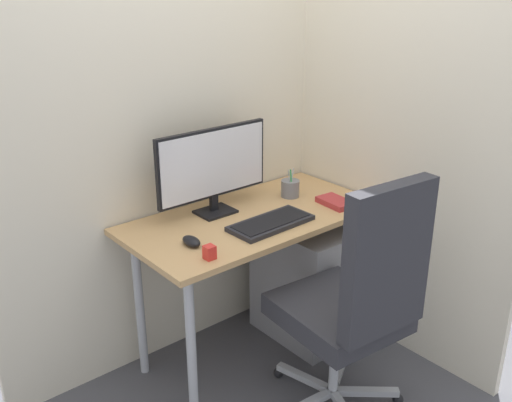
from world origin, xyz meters
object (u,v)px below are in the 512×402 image
(notebook, at_px, (335,202))
(desk_clamp_accessory, at_px, (210,252))
(office_chair, at_px, (356,299))
(filing_cabinet, at_px, (308,279))
(mouse, at_px, (191,241))
(pen_holder, at_px, (290,188))
(monitor, at_px, (213,166))
(keyboard, at_px, (271,223))

(notebook, relative_size, desk_clamp_accessory, 3.17)
(office_chair, distance_m, filing_cabinet, 0.73)
(mouse, relative_size, desk_clamp_accessory, 1.85)
(pen_holder, bearing_deg, filing_cabinet, -72.14)
(pen_holder, bearing_deg, notebook, -68.09)
(mouse, xyz_separation_m, pen_holder, (0.71, 0.15, 0.03))
(filing_cabinet, distance_m, notebook, 0.48)
(mouse, relative_size, pen_holder, 0.70)
(desk_clamp_accessory, bearing_deg, filing_cabinet, 13.44)
(filing_cabinet, relative_size, monitor, 1.05)
(office_chair, relative_size, monitor, 1.90)
(office_chair, height_order, notebook, office_chair)
(monitor, xyz_separation_m, keyboard, (0.11, -0.29, -0.22))
(filing_cabinet, height_order, keyboard, keyboard)
(mouse, bearing_deg, keyboard, -6.59)
(office_chair, bearing_deg, pen_holder, 67.42)
(monitor, relative_size, notebook, 3.31)
(filing_cabinet, xyz_separation_m, notebook, (0.05, -0.11, 0.46))
(monitor, distance_m, pen_holder, 0.47)
(mouse, xyz_separation_m, desk_clamp_accessory, (-0.01, -0.15, 0.01))
(filing_cabinet, relative_size, pen_holder, 4.19)
(keyboard, height_order, mouse, mouse)
(monitor, bearing_deg, filing_cabinet, -23.05)
(office_chair, bearing_deg, notebook, 51.13)
(keyboard, distance_m, notebook, 0.41)
(office_chair, height_order, filing_cabinet, office_chair)
(keyboard, bearing_deg, filing_cabinet, 14.79)
(notebook, bearing_deg, office_chair, -124.02)
(filing_cabinet, height_order, notebook, notebook)
(office_chair, height_order, pen_holder, office_chair)
(pen_holder, relative_size, desk_clamp_accessory, 2.64)
(office_chair, xyz_separation_m, desk_clamp_accessory, (-0.43, 0.41, 0.19))
(monitor, xyz_separation_m, mouse, (-0.28, -0.23, -0.21))
(office_chair, distance_m, keyboard, 0.53)
(desk_clamp_accessory, bearing_deg, mouse, 84.72)
(office_chair, distance_m, monitor, 0.89)
(office_chair, distance_m, desk_clamp_accessory, 0.62)
(monitor, xyz_separation_m, desk_clamp_accessory, (-0.30, -0.38, -0.20))
(office_chair, xyz_separation_m, mouse, (-0.41, 0.56, 0.18))
(office_chair, xyz_separation_m, monitor, (-0.13, 0.78, 0.39))
(filing_cabinet, relative_size, keyboard, 1.57)
(mouse, relative_size, notebook, 0.58)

